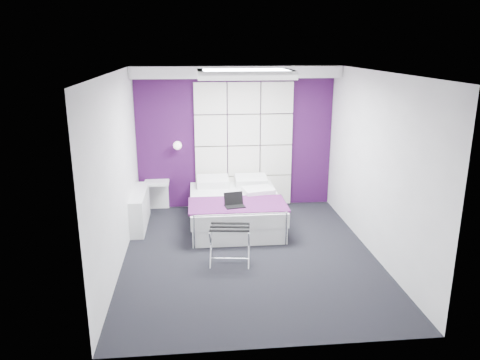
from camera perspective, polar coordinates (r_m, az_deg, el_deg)
The scene contains 15 objects.
floor at distance 6.91m, azimuth 1.11°, elevation -9.05°, with size 4.40×4.40×0.00m, color black.
ceiling at distance 6.26m, azimuth 1.24°, elevation 13.01°, with size 4.40×4.40×0.00m, color white.
wall_back at distance 8.60m, azimuth -0.58°, elevation 5.15°, with size 3.60×3.60×0.00m, color silver.
wall_left at distance 6.50m, azimuth -14.78°, elevation 0.98°, with size 4.40×4.40×0.00m, color silver.
wall_right at distance 6.91m, azimuth 16.17°, elevation 1.75°, with size 4.40×4.40×0.00m, color silver.
accent_wall at distance 8.59m, azimuth -0.58°, elevation 5.14°, with size 3.58×0.02×2.58m, color #350D3C.
soffit at distance 8.20m, azimuth -0.45°, elevation 13.07°, with size 3.58×0.50×0.20m, color white.
headboard at distance 8.58m, azimuth 0.45°, elevation 4.24°, with size 1.80×0.08×2.30m, color silver, non-canonical shape.
skylight at distance 6.86m, azimuth 0.62°, elevation 12.87°, with size 1.36×0.86×0.12m, color white, non-canonical shape.
wall_lamp at distance 8.45m, azimuth -7.63°, elevation 4.26°, with size 0.15×0.15×0.15m, color white.
radiator at distance 8.01m, azimuth -12.12°, elevation -3.47°, with size 0.22×1.20×0.60m, color white.
bed at distance 7.91m, azimuth -0.61°, elevation -3.55°, with size 1.55×1.86×0.66m.
nightstand at distance 8.60m, azimuth -10.13°, elevation -0.32°, with size 0.44×0.34×0.05m, color white.
luggage_rack at distance 6.56m, azimuth -1.24°, elevation -7.88°, with size 0.55×0.40×0.54m.
laptop at distance 7.28m, azimuth -0.67°, elevation -2.80°, with size 0.30×0.22×0.22m.
Camera 1 is at (-0.76, -6.21, 2.95)m, focal length 35.00 mm.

